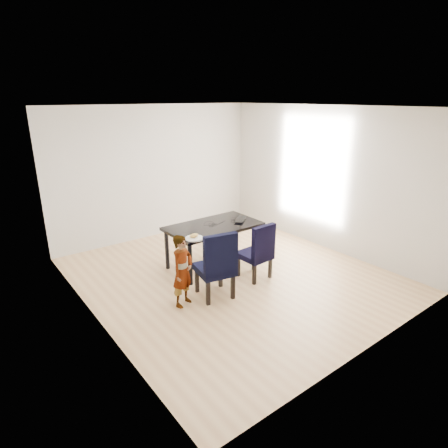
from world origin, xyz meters
TOP-DOWN VIEW (x-y plane):
  - floor at (0.00, 0.00)m, footprint 4.50×5.00m
  - ceiling at (0.00, 0.00)m, footprint 4.50×5.00m
  - wall_back at (0.00, 2.50)m, footprint 4.50×0.01m
  - wall_front at (0.00, -2.50)m, footprint 4.50×0.01m
  - wall_left at (-2.25, 0.00)m, footprint 0.01×5.00m
  - wall_right at (2.25, 0.00)m, footprint 0.01×5.00m
  - dining_table at (0.00, 0.50)m, footprint 1.60×0.90m
  - chair_left at (-0.62, -0.37)m, footprint 0.59×0.61m
  - chair_right at (0.26, -0.28)m, footprint 0.48×0.49m
  - child at (-1.12, -0.31)m, footprint 0.45×0.38m
  - plate at (-0.62, 0.15)m, footprint 0.31×0.31m
  - sandwich at (-0.62, 0.16)m, footprint 0.17×0.12m
  - laptop at (0.49, 0.45)m, footprint 0.44×0.42m
  - cable_tangle at (-0.01, 0.49)m, footprint 0.17×0.17m

SIDE VIEW (x-z plane):
  - floor at x=0.00m, z-range -0.01..0.00m
  - dining_table at x=0.00m, z-range 0.00..0.75m
  - chair_right at x=0.26m, z-range 0.00..0.95m
  - chair_left at x=-0.62m, z-range 0.00..1.05m
  - child at x=-1.12m, z-range 0.00..1.06m
  - cable_tangle at x=-0.01m, z-range 0.75..0.76m
  - plate at x=-0.62m, z-range 0.75..0.77m
  - laptop at x=0.49m, z-range 0.75..0.78m
  - sandwich at x=-0.62m, z-range 0.77..0.83m
  - wall_back at x=0.00m, z-range 0.00..2.70m
  - wall_front at x=0.00m, z-range 0.00..2.70m
  - wall_left at x=-2.25m, z-range 0.00..2.70m
  - wall_right at x=2.25m, z-range 0.00..2.70m
  - ceiling at x=0.00m, z-range 2.70..2.71m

